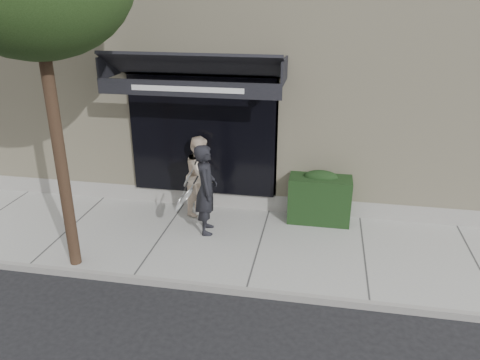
# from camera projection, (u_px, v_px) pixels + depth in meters

# --- Properties ---
(ground) EXTENTS (80.00, 80.00, 0.00)m
(ground) POSITION_uv_depth(u_px,v_px,m) (259.00, 249.00, 9.23)
(ground) COLOR black
(ground) RESTS_ON ground
(sidewalk) EXTENTS (20.00, 3.00, 0.12)m
(sidewalk) POSITION_uv_depth(u_px,v_px,m) (260.00, 246.00, 9.21)
(sidewalk) COLOR gray
(sidewalk) RESTS_ON ground
(curb) EXTENTS (20.00, 0.10, 0.14)m
(curb) POSITION_uv_depth(u_px,v_px,m) (246.00, 292.00, 7.79)
(curb) COLOR gray
(curb) RESTS_ON ground
(building_facade) EXTENTS (14.30, 8.04, 5.64)m
(building_facade) POSITION_uv_depth(u_px,v_px,m) (287.00, 70.00, 12.73)
(building_facade) COLOR beige
(building_facade) RESTS_ON ground
(hedge) EXTENTS (1.30, 0.70, 1.14)m
(hedge) POSITION_uv_depth(u_px,v_px,m) (320.00, 197.00, 9.94)
(hedge) COLOR black
(hedge) RESTS_ON sidewalk
(pedestrian_front) EXTENTS (0.85, 0.85, 1.86)m
(pedestrian_front) POSITION_uv_depth(u_px,v_px,m) (206.00, 190.00, 9.31)
(pedestrian_front) COLOR black
(pedestrian_front) RESTS_ON sidewalk
(pedestrian_back) EXTENTS (0.84, 0.98, 1.75)m
(pedestrian_back) POSITION_uv_depth(u_px,v_px,m) (201.00, 175.00, 10.20)
(pedestrian_back) COLOR beige
(pedestrian_back) RESTS_ON sidewalk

